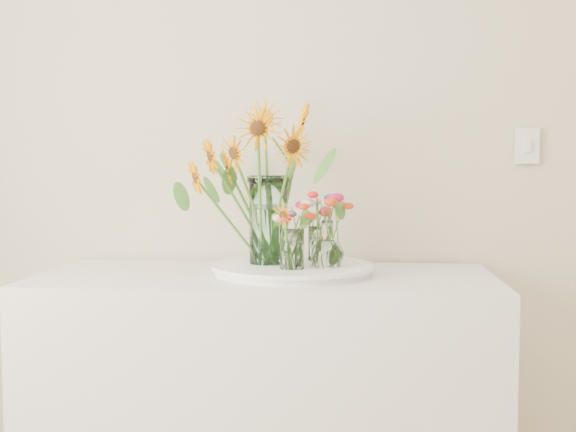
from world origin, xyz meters
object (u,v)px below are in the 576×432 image
Objects in this scene: mason_jar at (268,220)px; small_vase_a at (292,250)px; tray at (292,270)px; small_vase_b at (327,244)px; small_vase_c at (318,244)px; counter at (266,417)px.

mason_jar reaches higher than small_vase_a.
tray is 3.27× the size of small_vase_b.
small_vase_a is at bearing -108.71° from small_vase_c.
counter is 11.33× the size of small_vase_a.
small_vase_a is at bearing -53.74° from mason_jar.
small_vase_c is (0.07, 0.20, -0.00)m from small_vase_a.
mason_jar is 2.26× the size of small_vase_a.
tray is 0.17m from mason_jar.
mason_jar is 0.21m from small_vase_b.
small_vase_b is at bearing -8.76° from counter.
small_vase_b is at bearing -77.29° from small_vase_c.
mason_jar is 1.91× the size of small_vase_b.
counter is 0.57m from small_vase_c.
counter is 0.62m from mason_jar.
tray is 4.16× the size of small_vase_c.
small_vase_c reaches higher than tray.
small_vase_b is at bearing 27.37° from small_vase_a.
small_vase_b reaches higher than counter.
small_vase_c is at bearing 37.27° from counter.
counter is at bearing 137.24° from small_vase_a.
small_vase_b is (0.18, -0.06, -0.07)m from mason_jar.
small_vase_a is 1.08× the size of small_vase_c.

